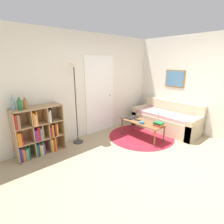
% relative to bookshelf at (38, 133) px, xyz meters
% --- Properties ---
extents(ground_plane, '(14.00, 14.00, 0.00)m').
position_rel_bookshelf_xyz_m(ground_plane, '(1.49, -2.04, -0.48)').
color(ground_plane, tan).
extents(wall_back, '(7.33, 0.11, 2.60)m').
position_rel_bookshelf_xyz_m(wall_back, '(1.51, 0.21, 0.81)').
color(wall_back, silver).
rests_on(wall_back, ground_plane).
extents(wall_right, '(0.08, 5.22, 2.60)m').
position_rel_bookshelf_xyz_m(wall_right, '(3.68, -0.92, 0.83)').
color(wall_right, silver).
rests_on(wall_right, ground_plane).
extents(rug, '(1.71, 1.71, 0.01)m').
position_rel_bookshelf_xyz_m(rug, '(2.35, -0.87, -0.47)').
color(rug, maroon).
rests_on(rug, ground_plane).
extents(bookshelf, '(0.98, 0.34, 1.03)m').
position_rel_bookshelf_xyz_m(bookshelf, '(0.00, 0.00, 0.00)').
color(bookshelf, tan).
rests_on(bookshelf, ground_plane).
extents(floor_lamp, '(0.25, 0.25, 1.89)m').
position_rel_bookshelf_xyz_m(floor_lamp, '(0.90, -0.06, 1.03)').
color(floor_lamp, '#333333').
rests_on(floor_lamp, ground_plane).
extents(couch, '(0.81, 1.87, 0.81)m').
position_rel_bookshelf_xyz_m(couch, '(3.30, -1.03, -0.19)').
color(couch, '#CCB793').
rests_on(couch, ground_plane).
extents(coffee_table, '(0.46, 1.14, 0.45)m').
position_rel_bookshelf_xyz_m(coffee_table, '(2.27, -0.94, -0.08)').
color(coffee_table, brown).
rests_on(coffee_table, ground_plane).
extents(laptop, '(0.36, 0.23, 0.02)m').
position_rel_bookshelf_xyz_m(laptop, '(2.31, -0.55, -0.02)').
color(laptop, black).
rests_on(laptop, coffee_table).
extents(bowl, '(0.12, 0.12, 0.05)m').
position_rel_bookshelf_xyz_m(bowl, '(2.15, -1.02, -0.01)').
color(bowl, teal).
rests_on(bowl, coffee_table).
extents(book_stack_on_table, '(0.18, 0.22, 0.09)m').
position_rel_bookshelf_xyz_m(book_stack_on_table, '(2.32, -1.39, 0.01)').
color(book_stack_on_table, '#B21E23').
rests_on(book_stack_on_table, coffee_table).
extents(remote, '(0.10, 0.17, 0.02)m').
position_rel_bookshelf_xyz_m(remote, '(2.26, -0.79, -0.02)').
color(remote, black).
rests_on(remote, coffee_table).
extents(bottle_left, '(0.06, 0.06, 0.29)m').
position_rel_bookshelf_xyz_m(bottle_left, '(-0.37, 0.02, 0.68)').
color(bottle_left, '#6B93A3').
rests_on(bottle_left, bookshelf).
extents(bottle_middle, '(0.08, 0.08, 0.24)m').
position_rel_bookshelf_xyz_m(bottle_middle, '(-0.27, -0.02, 0.66)').
color(bottle_middle, '#236633').
rests_on(bottle_middle, bookshelf).
extents(bottle_right, '(0.08, 0.08, 0.22)m').
position_rel_bookshelf_xyz_m(bottle_right, '(-0.16, 0.01, 0.65)').
color(bottle_right, olive).
rests_on(bottle_right, bookshelf).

